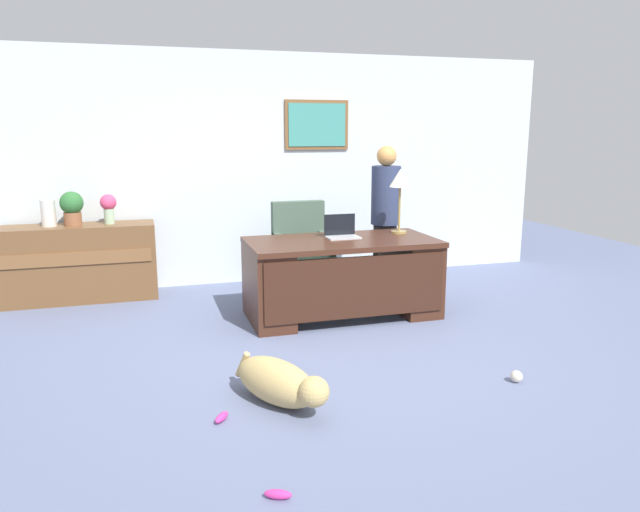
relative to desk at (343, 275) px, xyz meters
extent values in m
plane|color=slate|center=(-0.30, -0.88, -0.42)|extent=(12.00, 12.00, 0.00)
cube|color=silver|center=(-0.30, 1.72, 0.93)|extent=(7.00, 0.12, 2.70)
cube|color=brown|center=(0.23, 1.65, 1.45)|extent=(0.78, 0.03, 0.58)
cube|color=teal|center=(0.23, 1.63, 1.45)|extent=(0.70, 0.01, 0.50)
cube|color=#422316|center=(0.00, 0.03, 0.32)|extent=(1.83, 0.91, 0.05)
cube|color=#422316|center=(-0.74, 0.03, -0.06)|extent=(0.36, 0.85, 0.72)
cube|color=#422316|center=(0.74, 0.03, -0.06)|extent=(0.36, 0.85, 0.72)
cube|color=#381E13|center=(0.00, -0.40, -0.02)|extent=(1.73, 0.04, 0.57)
cube|color=brown|center=(-2.51, 1.37, -0.01)|extent=(1.57, 0.48, 0.82)
cube|color=brown|center=(-2.51, 1.12, 0.09)|extent=(1.47, 0.02, 0.14)
cube|color=#475B4C|center=(-0.15, 0.90, -0.05)|extent=(0.60, 0.58, 0.18)
cylinder|color=black|center=(-0.15, 0.90, -0.28)|extent=(0.10, 0.10, 0.28)
cylinder|color=black|center=(-0.15, 0.90, -0.39)|extent=(0.52, 0.52, 0.05)
cube|color=#475B4C|center=(-0.15, 1.14, 0.32)|extent=(0.60, 0.12, 0.56)
cube|color=#475B4C|center=(-0.41, 0.90, 0.15)|extent=(0.08, 0.50, 0.22)
cube|color=#475B4C|center=(0.11, 0.90, 0.15)|extent=(0.08, 0.50, 0.22)
cylinder|color=#262323|center=(0.73, 0.69, -0.02)|extent=(0.26, 0.26, 0.79)
cylinder|color=navy|center=(0.73, 0.69, 0.69)|extent=(0.32, 0.32, 0.64)
sphere|color=tan|center=(0.73, 0.69, 1.12)|extent=(0.22, 0.22, 0.22)
ellipsoid|color=tan|center=(-1.05, -1.70, -0.27)|extent=(0.61, 0.77, 0.30)
sphere|color=tan|center=(-0.88, -2.01, -0.23)|extent=(0.20, 0.20, 0.20)
cylinder|color=tan|center=(-1.23, -1.38, -0.25)|extent=(0.11, 0.15, 0.21)
cube|color=#B2B5BA|center=(0.04, 0.10, 0.36)|extent=(0.32, 0.22, 0.01)
cube|color=black|center=(0.04, 0.20, 0.47)|extent=(0.32, 0.01, 0.21)
cylinder|color=#9E8447|center=(0.68, 0.21, 0.36)|extent=(0.16, 0.16, 0.02)
cylinder|color=#9E8447|center=(0.68, 0.21, 0.60)|extent=(0.02, 0.02, 0.45)
cone|color=silver|center=(0.68, 0.21, 0.92)|extent=(0.22, 0.22, 0.18)
cylinder|color=#A4C39E|center=(-2.18, 1.37, 0.48)|extent=(0.11, 0.11, 0.16)
sphere|color=#E34470|center=(-2.18, 1.37, 0.63)|extent=(0.17, 0.17, 0.17)
cylinder|color=silver|center=(-2.78, 1.37, 0.54)|extent=(0.15, 0.15, 0.28)
cylinder|color=brown|center=(-2.55, 1.37, 0.47)|extent=(0.18, 0.18, 0.14)
sphere|color=#2F6B33|center=(-2.55, 1.37, 0.64)|extent=(0.24, 0.24, 0.24)
sphere|color=beige|center=(0.70, -1.88, -0.37)|extent=(0.09, 0.09, 0.09)
ellipsoid|color=#D8338C|center=(-1.29, -2.77, -0.39)|extent=(0.15, 0.10, 0.05)
ellipsoid|color=#D8338C|center=(-1.44, -1.86, -0.39)|extent=(0.13, 0.15, 0.05)
camera|label=1|loc=(-1.86, -5.42, 1.40)|focal=33.79mm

